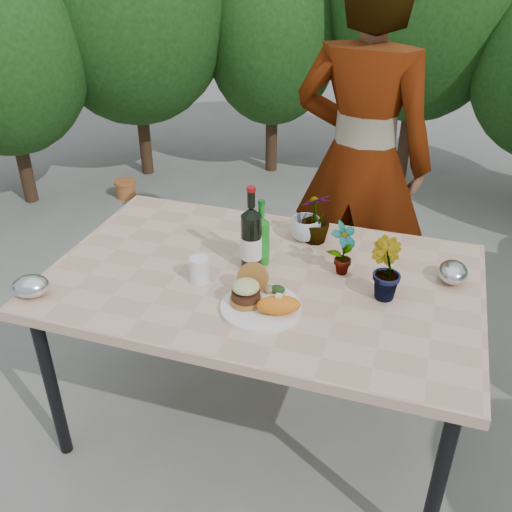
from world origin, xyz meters
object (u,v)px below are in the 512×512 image
(dinner_plate, at_px, (261,307))
(patio_table, at_px, (262,288))
(wine_bottle, at_px, (251,239))
(person, at_px, (361,162))

(dinner_plate, bearing_deg, patio_table, 106.13)
(patio_table, height_order, wine_bottle, wine_bottle)
(patio_table, relative_size, person, 0.88)
(wine_bottle, bearing_deg, patio_table, -57.27)
(patio_table, xyz_separation_m, person, (0.22, 0.85, 0.22))
(patio_table, bearing_deg, person, 75.50)
(patio_table, height_order, person, person)
(wine_bottle, bearing_deg, dinner_plate, -84.96)
(dinner_plate, distance_m, wine_bottle, 0.30)
(dinner_plate, xyz_separation_m, wine_bottle, (-0.12, 0.25, 0.12))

